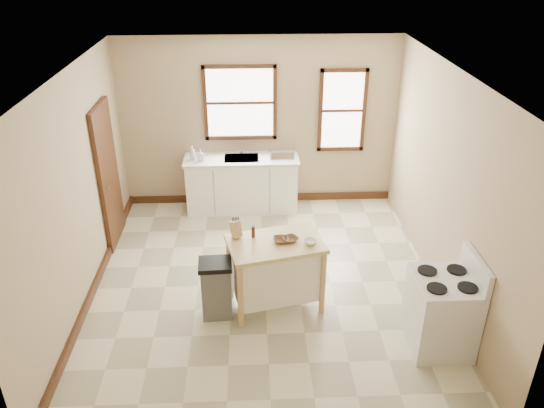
# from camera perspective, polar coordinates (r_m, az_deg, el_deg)

# --- Properties ---
(floor) EXTENTS (5.00, 5.00, 0.00)m
(floor) POSITION_cam_1_polar(r_m,az_deg,el_deg) (7.14, -0.81, -8.64)
(floor) COLOR beige
(floor) RESTS_ON ground
(ceiling) EXTENTS (5.00, 5.00, 0.00)m
(ceiling) POSITION_cam_1_polar(r_m,az_deg,el_deg) (5.94, -0.99, 13.78)
(ceiling) COLOR white
(ceiling) RESTS_ON ground
(wall_back) EXTENTS (4.50, 0.04, 2.80)m
(wall_back) POSITION_cam_1_polar(r_m,az_deg,el_deg) (8.73, -1.40, 8.68)
(wall_back) COLOR tan
(wall_back) RESTS_ON ground
(wall_left) EXTENTS (0.04, 5.00, 2.80)m
(wall_left) POSITION_cam_1_polar(r_m,az_deg,el_deg) (6.75, -20.36, 1.07)
(wall_left) COLOR tan
(wall_left) RESTS_ON ground
(wall_right) EXTENTS (0.04, 5.00, 2.80)m
(wall_right) POSITION_cam_1_polar(r_m,az_deg,el_deg) (6.85, 18.28, 1.82)
(wall_right) COLOR tan
(wall_right) RESTS_ON ground
(window_main) EXTENTS (1.17, 0.06, 1.22)m
(window_main) POSITION_cam_1_polar(r_m,az_deg,el_deg) (8.61, -3.45, 10.80)
(window_main) COLOR #3C1C10
(window_main) RESTS_ON wall_back
(window_side) EXTENTS (0.77, 0.06, 1.37)m
(window_side) POSITION_cam_1_polar(r_m,az_deg,el_deg) (8.78, 7.56, 9.93)
(window_side) COLOR #3C1C10
(window_side) RESTS_ON wall_back
(door_left) EXTENTS (0.06, 0.90, 2.10)m
(door_left) POSITION_cam_1_polar(r_m,az_deg,el_deg) (8.01, -17.20, 2.95)
(door_left) COLOR #3C1C10
(door_left) RESTS_ON ground
(baseboard_back) EXTENTS (4.50, 0.04, 0.12)m
(baseboard_back) POSITION_cam_1_polar(r_m,az_deg,el_deg) (9.22, -1.30, 0.71)
(baseboard_back) COLOR #3C1C10
(baseboard_back) RESTS_ON ground
(baseboard_left) EXTENTS (0.04, 5.00, 0.12)m
(baseboard_left) POSITION_cam_1_polar(r_m,az_deg,el_deg) (7.39, -18.46, -8.28)
(baseboard_left) COLOR #3C1C10
(baseboard_left) RESTS_ON ground
(sink_counter) EXTENTS (1.86, 0.62, 0.92)m
(sink_counter) POSITION_cam_1_polar(r_m,az_deg,el_deg) (8.81, -3.24, 2.21)
(sink_counter) COLOR white
(sink_counter) RESTS_ON ground
(faucet) EXTENTS (0.03, 0.03, 0.22)m
(faucet) POSITION_cam_1_polar(r_m,az_deg,el_deg) (8.75, -3.33, 6.09)
(faucet) COLOR silver
(faucet) RESTS_ON sink_counter
(soap_bottle_a) EXTENTS (0.11, 0.11, 0.23)m
(soap_bottle_a) POSITION_cam_1_polar(r_m,az_deg,el_deg) (8.59, -8.54, 5.44)
(soap_bottle_a) COLOR #B2B2B2
(soap_bottle_a) RESTS_ON sink_counter
(soap_bottle_b) EXTENTS (0.10, 0.11, 0.19)m
(soap_bottle_b) POSITION_cam_1_polar(r_m,az_deg,el_deg) (8.53, -7.68, 5.22)
(soap_bottle_b) COLOR #B2B2B2
(soap_bottle_b) RESTS_ON sink_counter
(dish_rack) EXTENTS (0.43, 0.34, 0.10)m
(dish_rack) POSITION_cam_1_polar(r_m,az_deg,el_deg) (8.63, 1.09, 5.39)
(dish_rack) COLOR silver
(dish_rack) RESTS_ON sink_counter
(kitchen_island) EXTENTS (1.25, 0.94, 0.91)m
(kitchen_island) POSITION_cam_1_polar(r_m,az_deg,el_deg) (6.54, 0.35, -7.52)
(kitchen_island) COLOR tan
(kitchen_island) RESTS_ON ground
(knife_block) EXTENTS (0.14, 0.14, 0.20)m
(knife_block) POSITION_cam_1_polar(r_m,az_deg,el_deg) (6.36, -3.91, -2.77)
(knife_block) COLOR #E0AF75
(knife_block) RESTS_ON kitchen_island
(pepper_grinder) EXTENTS (0.05, 0.05, 0.15)m
(pepper_grinder) POSITION_cam_1_polar(r_m,az_deg,el_deg) (6.36, -2.03, -2.99)
(pepper_grinder) COLOR #401F11
(pepper_grinder) RESTS_ON kitchen_island
(bowl_a) EXTENTS (0.19, 0.19, 0.05)m
(bowl_a) POSITION_cam_1_polar(r_m,az_deg,el_deg) (6.29, 0.95, -3.89)
(bowl_a) COLOR brown
(bowl_a) RESTS_ON kitchen_island
(bowl_b) EXTENTS (0.25, 0.25, 0.04)m
(bowl_b) POSITION_cam_1_polar(r_m,az_deg,el_deg) (6.31, 1.99, -3.80)
(bowl_b) COLOR brown
(bowl_b) RESTS_ON kitchen_island
(bowl_c) EXTENTS (0.17, 0.17, 0.05)m
(bowl_c) POSITION_cam_1_polar(r_m,az_deg,el_deg) (6.26, 4.16, -4.08)
(bowl_c) COLOR white
(bowl_c) RESTS_ON kitchen_island
(trash_bin) EXTENTS (0.41, 0.35, 0.76)m
(trash_bin) POSITION_cam_1_polar(r_m,az_deg,el_deg) (6.45, -5.99, -9.06)
(trash_bin) COLOR #60615E
(trash_bin) RESTS_ON ground
(gas_stove) EXTENTS (0.71, 0.72, 1.15)m
(gas_stove) POSITION_cam_1_polar(r_m,az_deg,el_deg) (6.18, 17.88, -10.07)
(gas_stove) COLOR silver
(gas_stove) RESTS_ON ground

